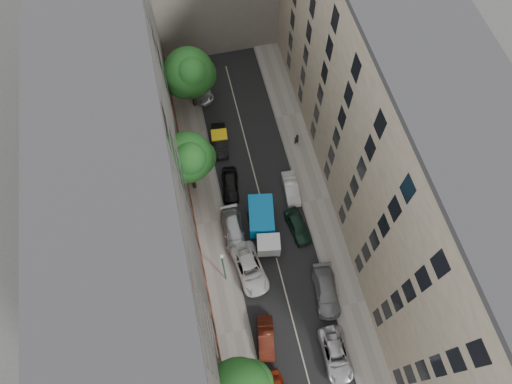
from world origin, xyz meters
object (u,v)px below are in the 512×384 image
object	(u,v)px
tarp_truck	(263,225)
tree_mid	(189,159)
car_left_3	(233,230)
lamp_post	(223,265)
tree_far	(190,74)
car_left_4	(230,185)
car_left_5	(220,141)
car_left_1	(266,338)
pedestrian	(297,139)
car_left_2	(250,269)
car_right_0	(336,355)
car_right_1	(326,292)
car_right_3	(291,189)
car_right_2	(298,226)
car_left_6	(201,89)

from	to	relation	value
tarp_truck	tree_mid	size ratio (longest dim) A/B	0.72
car_left_3	lamp_post	distance (m)	5.90
car_left_3	tree_far	bearing A→B (deg)	94.48
tarp_truck	car_left_4	world-z (taller)	tarp_truck
car_left_5	car_left_1	bearing A→B (deg)	-84.87
tarp_truck	tree_far	world-z (taller)	tree_far
pedestrian	car_left_1	bearing A→B (deg)	54.75
car_left_2	car_left_4	distance (m)	9.20
car_left_3	pedestrian	size ratio (longest dim) A/B	3.14
car_left_3	pedestrian	world-z (taller)	pedestrian
car_right_0	tree_mid	bearing A→B (deg)	117.23
car_right_1	car_right_3	size ratio (longest dim) A/B	1.29
car_right_0	car_right_3	xyz separation A→B (m)	(0.44, 16.60, -0.03)
tarp_truck	car_right_1	size ratio (longest dim) A/B	1.20
car_right_0	tree_far	distance (m)	30.97
car_left_2	car_right_2	bearing A→B (deg)	22.41
car_left_1	tree_far	size ratio (longest dim) A/B	0.49
car_right_2	car_right_3	distance (m)	4.22
car_left_1	car_right_0	world-z (taller)	car_right_0
car_left_2	car_left_6	world-z (taller)	car_left_2
car_right_2	tree_mid	xyz separation A→B (m)	(-9.10, 6.82, 5.25)
tarp_truck	car_right_2	bearing A→B (deg)	0.35
car_left_6	car_left_1	bearing A→B (deg)	-96.15
car_right_3	tree_mid	size ratio (longest dim) A/B	0.46
lamp_post	car_left_1	bearing A→B (deg)	-69.14
car_left_1	pedestrian	world-z (taller)	pedestrian
car_left_2	car_right_1	size ratio (longest dim) A/B	1.05
tree_far	car_right_2	bearing A→B (deg)	-67.10
car_left_1	tarp_truck	bearing A→B (deg)	87.86
car_left_6	car_right_3	size ratio (longest dim) A/B	1.16
car_right_2	tree_mid	size ratio (longest dim) A/B	0.48
car_left_4	car_left_6	world-z (taller)	car_left_4
tarp_truck	tree_far	size ratio (longest dim) A/B	0.76
tarp_truck	car_left_2	size ratio (longest dim) A/B	1.14
car_left_3	car_left_6	xyz separation A→B (m)	(-0.10, 18.22, -0.09)
car_right_3	tree_mid	world-z (taller)	tree_mid
tarp_truck	car_left_4	xyz separation A→B (m)	(-2.20, 5.42, -0.77)
car_left_2	car_left_1	bearing A→B (deg)	-97.33
tarp_truck	car_left_6	bearing A→B (deg)	109.10
car_left_1	lamp_post	world-z (taller)	lamp_post
lamp_post	pedestrian	bearing A→B (deg)	51.49
car_left_6	car_right_2	distance (m)	20.24
car_left_4	car_right_1	distance (m)	14.41
car_left_4	car_right_2	distance (m)	8.21
car_left_1	car_left_6	world-z (taller)	car_left_1
car_left_4	car_left_6	xyz separation A→B (m)	(-0.80, 13.20, -0.07)
car_left_2	car_left_3	bearing A→B (deg)	92.17
car_left_6	car_right_2	bearing A→B (deg)	-79.30
tarp_truck	car_left_2	distance (m)	4.43
car_left_2	car_left_6	xyz separation A→B (m)	(-0.80, 22.40, -0.11)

